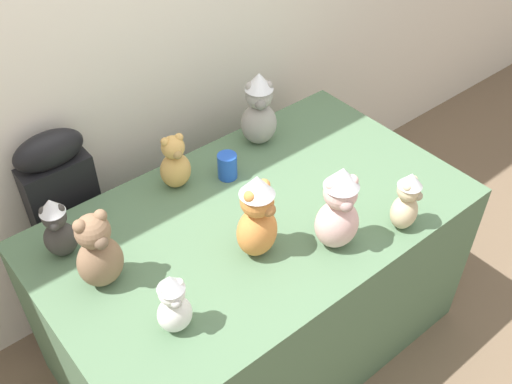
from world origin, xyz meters
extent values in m
plane|color=brown|center=(0.00, 0.00, 0.00)|extent=(10.00, 10.00, 0.00)
cube|color=silver|center=(0.00, 0.99, 1.30)|extent=(7.00, 0.08, 2.60)
cube|color=#4C6B4C|center=(0.00, 0.25, 0.40)|extent=(1.66, 0.97, 0.80)
cube|color=black|center=(-0.51, 0.87, 0.47)|extent=(0.28, 0.12, 0.93)
ellipsoid|color=black|center=(-0.51, 0.87, 1.00)|extent=(0.28, 0.12, 0.15)
ellipsoid|color=#7F6047|center=(-0.60, 0.33, 0.90)|extent=(0.16, 0.13, 0.19)
sphere|color=#7F6047|center=(-0.60, 0.33, 1.04)|extent=(0.12, 0.12, 0.12)
sphere|color=#7F6047|center=(-0.64, 0.33, 1.08)|extent=(0.04, 0.04, 0.04)
sphere|color=#7F6047|center=(-0.56, 0.33, 1.08)|extent=(0.04, 0.04, 0.04)
sphere|color=brown|center=(-0.60, 0.28, 1.03)|extent=(0.05, 0.05, 0.05)
ellipsoid|color=tan|center=(-0.13, 0.59, 0.88)|extent=(0.14, 0.13, 0.15)
sphere|color=tan|center=(-0.13, 0.59, 0.99)|extent=(0.09, 0.09, 0.09)
sphere|color=tan|center=(-0.16, 0.60, 1.03)|extent=(0.03, 0.03, 0.03)
sphere|color=tan|center=(-0.10, 0.59, 1.03)|extent=(0.03, 0.03, 0.03)
sphere|color=olive|center=(-0.14, 0.55, 0.98)|extent=(0.04, 0.04, 0.04)
ellipsoid|color=white|center=(-0.52, 0.01, 0.87)|extent=(0.13, 0.12, 0.14)
sphere|color=white|center=(-0.52, 0.01, 0.97)|extent=(0.08, 0.08, 0.08)
sphere|color=white|center=(-0.54, 0.02, 1.00)|extent=(0.03, 0.03, 0.03)
sphere|color=white|center=(-0.49, 0.01, 1.00)|extent=(0.03, 0.03, 0.03)
sphere|color=#B4B3AF|center=(-0.53, -0.02, 0.96)|extent=(0.03, 0.03, 0.03)
cone|color=silver|center=(-0.52, 0.01, 1.02)|extent=(0.09, 0.09, 0.05)
ellipsoid|color=gray|center=(0.31, 0.61, 0.90)|extent=(0.20, 0.19, 0.19)
sphere|color=gray|center=(0.31, 0.61, 1.04)|extent=(0.11, 0.11, 0.11)
sphere|color=gray|center=(0.28, 0.63, 1.08)|extent=(0.04, 0.04, 0.04)
sphere|color=gray|center=(0.34, 0.59, 1.08)|extent=(0.04, 0.04, 0.04)
sphere|color=slate|center=(0.28, 0.57, 1.03)|extent=(0.05, 0.05, 0.05)
cone|color=silver|center=(0.31, 0.61, 1.11)|extent=(0.12, 0.12, 0.07)
ellipsoid|color=#CCB78E|center=(0.39, -0.14, 0.87)|extent=(0.14, 0.12, 0.14)
sphere|color=#CCB78E|center=(0.39, -0.14, 0.97)|extent=(0.08, 0.08, 0.08)
sphere|color=#CCB78E|center=(0.36, -0.14, 1.01)|extent=(0.03, 0.03, 0.03)
sphere|color=#CCB78E|center=(0.41, -0.13, 1.01)|extent=(0.03, 0.03, 0.03)
sphere|color=#9D8E71|center=(0.40, -0.17, 0.97)|extent=(0.04, 0.04, 0.04)
cone|color=silver|center=(0.39, -0.14, 1.03)|extent=(0.09, 0.09, 0.05)
ellipsoid|color=#D17F3D|center=(-0.11, 0.11, 0.90)|extent=(0.18, 0.16, 0.19)
sphere|color=#D17F3D|center=(-0.11, 0.11, 1.04)|extent=(0.12, 0.12, 0.12)
sphere|color=#D17F3D|center=(-0.15, 0.10, 1.09)|extent=(0.04, 0.04, 0.04)
sphere|color=#D17F3D|center=(-0.08, 0.12, 1.09)|extent=(0.04, 0.04, 0.04)
sphere|color=#A06536|center=(-0.10, 0.06, 1.03)|extent=(0.05, 0.05, 0.05)
cone|color=silver|center=(-0.11, 0.11, 1.11)|extent=(0.12, 0.12, 0.08)
ellipsoid|color=beige|center=(0.13, -0.04, 0.90)|extent=(0.20, 0.19, 0.20)
sphere|color=beige|center=(0.13, -0.04, 1.04)|extent=(0.12, 0.12, 0.12)
sphere|color=beige|center=(0.09, -0.03, 1.09)|extent=(0.04, 0.04, 0.04)
sphere|color=beige|center=(0.16, -0.06, 1.09)|extent=(0.04, 0.04, 0.04)
sphere|color=#A88783|center=(0.11, -0.09, 1.03)|extent=(0.05, 0.05, 0.05)
cone|color=silver|center=(0.13, -0.04, 1.11)|extent=(0.12, 0.12, 0.08)
ellipsoid|color=#383533|center=(-0.65, 0.54, 0.87)|extent=(0.15, 0.14, 0.14)
sphere|color=#383533|center=(-0.65, 0.54, 0.98)|extent=(0.09, 0.09, 0.09)
sphere|color=#383533|center=(-0.67, 0.55, 1.01)|extent=(0.03, 0.03, 0.03)
sphere|color=#383533|center=(-0.63, 0.52, 1.01)|extent=(0.03, 0.03, 0.03)
sphere|color=#32302E|center=(-0.67, 0.50, 0.97)|extent=(0.04, 0.04, 0.04)
cone|color=silver|center=(-0.65, 0.54, 1.03)|extent=(0.09, 0.09, 0.06)
cylinder|color=blue|center=(0.06, 0.50, 0.85)|extent=(0.08, 0.08, 0.11)
camera|label=1|loc=(-1.03, -1.00, 2.36)|focal=41.25mm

